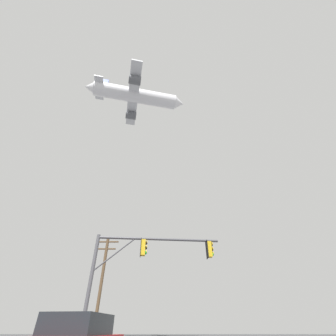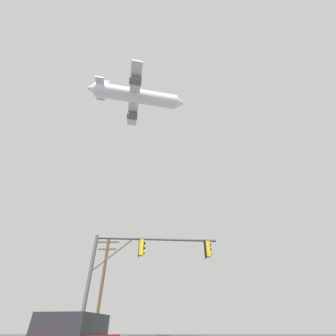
% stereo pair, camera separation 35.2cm
% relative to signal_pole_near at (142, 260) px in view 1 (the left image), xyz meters
% --- Properties ---
extents(signal_pole_near, '(7.31, 1.01, 5.78)m').
position_rel_signal_pole_near_xyz_m(signal_pole_near, '(0.00, 0.00, 0.00)').
color(signal_pole_near, '#4C4C51').
rests_on(signal_pole_near, ground).
extents(utility_pole, '(2.20, 0.28, 8.89)m').
position_rel_signal_pole_near_xyz_m(utility_pole, '(-4.68, 9.36, 0.31)').
color(utility_pole, brown).
rests_on(utility_pole, ground).
extents(airplane, '(21.07, 16.27, 5.76)m').
position_rel_signal_pole_near_xyz_m(airplane, '(-5.53, 16.62, 37.34)').
color(airplane, white).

